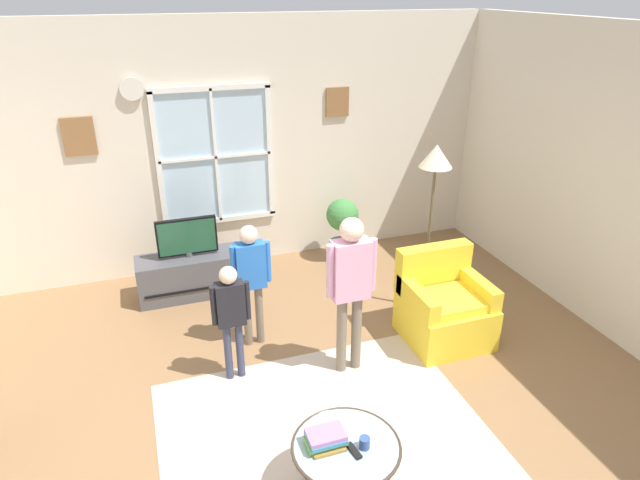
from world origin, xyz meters
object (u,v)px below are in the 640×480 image
(person_blue_shirt, at_px, (251,272))
(floor_lamp, at_px, (435,174))
(potted_plant_by_window, at_px, (342,225))
(remote_near_books, at_px, (354,451))
(person_black_shirt, at_px, (231,310))
(book_stack, at_px, (326,439))
(television, at_px, (187,237))
(coffee_table, at_px, (346,449))
(tv_stand, at_px, (191,275))
(person_pink_shirt, at_px, (350,279))
(armchair, at_px, (444,308))
(cup, at_px, (365,443))

(person_blue_shirt, height_order, floor_lamp, floor_lamp)
(potted_plant_by_window, xyz_separation_m, floor_lamp, (0.42, -1.34, 1.03))
(remote_near_books, xyz_separation_m, person_black_shirt, (-0.49, 1.54, 0.24))
(floor_lamp, bearing_deg, book_stack, -132.95)
(television, xyz_separation_m, coffee_table, (0.64, -3.04, -0.30))
(television, distance_m, book_stack, 3.04)
(coffee_table, xyz_separation_m, person_black_shirt, (-0.47, 1.47, 0.28))
(book_stack, xyz_separation_m, floor_lamp, (1.79, 1.92, 1.01))
(tv_stand, xyz_separation_m, person_black_shirt, (0.18, -1.58, 0.45))
(person_black_shirt, bearing_deg, person_pink_shirt, -11.99)
(television, bearing_deg, coffee_table, -78.04)
(potted_plant_by_window, relative_size, floor_lamp, 0.45)
(television, bearing_deg, person_pink_shirt, -56.82)
(armchair, bearing_deg, person_black_shirt, 178.73)
(person_blue_shirt, distance_m, person_black_shirt, 0.53)
(book_stack, relative_size, cup, 3.27)
(remote_near_books, distance_m, person_pink_shirt, 1.49)
(remote_near_books, bearing_deg, cup, 10.09)
(armchair, height_order, floor_lamp, floor_lamp)
(television, height_order, floor_lamp, floor_lamp)
(cup, relative_size, remote_near_books, 0.58)
(coffee_table, distance_m, book_stack, 0.16)
(armchair, xyz_separation_m, coffee_table, (-1.57, -1.42, 0.08))
(potted_plant_by_window, bearing_deg, coffee_table, -110.57)
(television, height_order, person_black_shirt, person_black_shirt)
(tv_stand, bearing_deg, person_pink_shirt, -56.86)
(cup, xyz_separation_m, remote_near_books, (-0.08, -0.01, -0.03))
(cup, distance_m, person_blue_shirt, 2.01)
(cup, relative_size, person_blue_shirt, 0.07)
(armchair, relative_size, potted_plant_by_window, 1.09)
(person_black_shirt, bearing_deg, armchair, -1.27)
(book_stack, xyz_separation_m, cup, (0.23, -0.10, -0.01))
(coffee_table, height_order, potted_plant_by_window, potted_plant_by_window)
(armchair, relative_size, book_stack, 3.31)
(cup, bearing_deg, floor_lamp, 52.39)
(television, xyz_separation_m, person_black_shirt, (0.18, -1.57, -0.02))
(television, bearing_deg, potted_plant_by_window, 8.12)
(armchair, relative_size, person_blue_shirt, 0.71)
(armchair, height_order, person_pink_shirt, person_pink_shirt)
(coffee_table, distance_m, potted_plant_by_window, 3.54)
(person_blue_shirt, relative_size, potted_plant_by_window, 1.54)
(coffee_table, bearing_deg, tv_stand, 101.94)
(television, height_order, book_stack, television)
(cup, bearing_deg, armchair, 45.28)
(television, height_order, remote_near_books, television)
(armchair, relative_size, person_pink_shirt, 0.59)
(floor_lamp, bearing_deg, potted_plant_by_window, 107.37)
(coffee_table, bearing_deg, person_black_shirt, 107.56)
(person_blue_shirt, bearing_deg, cup, -81.42)
(tv_stand, bearing_deg, cup, -76.39)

